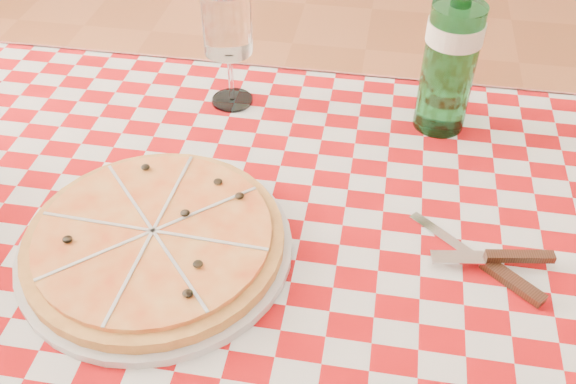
% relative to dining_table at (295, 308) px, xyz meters
% --- Properties ---
extents(dining_table, '(1.20, 0.80, 0.75)m').
position_rel_dining_table_xyz_m(dining_table, '(0.00, 0.00, 0.00)').
color(dining_table, brown).
rests_on(dining_table, ground).
extents(tablecloth, '(1.30, 0.90, 0.01)m').
position_rel_dining_table_xyz_m(tablecloth, '(0.00, 0.00, 0.09)').
color(tablecloth, '#A1090C').
rests_on(tablecloth, dining_table).
extents(pizza_plate, '(0.36, 0.36, 0.05)m').
position_rel_dining_table_xyz_m(pizza_plate, '(-0.18, -0.01, 0.12)').
color(pizza_plate, gold).
rests_on(pizza_plate, tablecloth).
extents(water_bottle, '(0.09, 0.09, 0.30)m').
position_rel_dining_table_xyz_m(water_bottle, '(0.18, 0.33, 0.25)').
color(water_bottle, '#186226').
rests_on(water_bottle, tablecloth).
extents(wine_glass, '(0.09, 0.09, 0.20)m').
position_rel_dining_table_xyz_m(wine_glass, '(-0.16, 0.33, 0.20)').
color(wine_glass, white).
rests_on(wine_glass, tablecloth).
extents(cutlery, '(0.24, 0.22, 0.02)m').
position_rel_dining_table_xyz_m(cutlery, '(0.23, 0.03, 0.11)').
color(cutlery, silver).
rests_on(cutlery, tablecloth).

